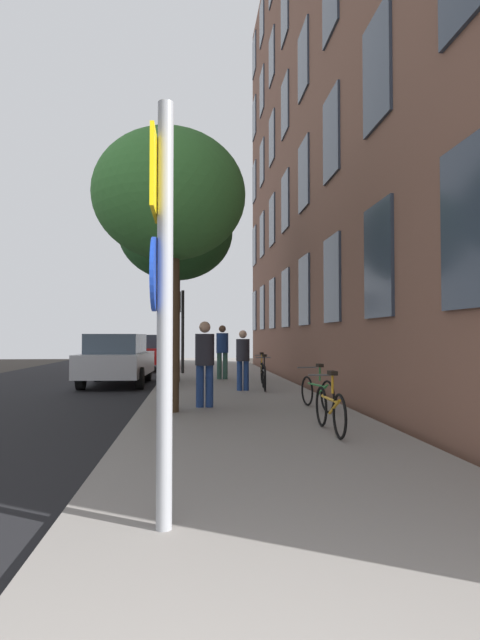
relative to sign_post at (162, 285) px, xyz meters
name	(u,v)px	position (x,y,z in m)	size (l,w,h in m)	color
ground_plane	(110,388)	(-2.22, 11.93, -1.94)	(41.80, 41.80, 0.00)	#332D28
road_asphalt	(37,389)	(-4.32, 11.93, -1.94)	(7.00, 38.00, 0.01)	black
sidewalk	(226,385)	(1.28, 11.93, -1.88)	(4.20, 38.00, 0.12)	gray
building_facade	(312,83)	(3.87, 11.43, 7.39)	(0.56, 27.00, 18.62)	brown
sign_post	(162,285)	(0.00, 0.00, 0.00)	(0.15, 0.60, 3.22)	gray
traffic_light	(180,316)	(-0.24, 16.56, 0.41)	(0.43, 0.24, 3.25)	black
tree_near	(169,198)	(-0.21, 6.09, 2.29)	(2.95, 2.95, 5.42)	#4C3823
tree_far	(176,233)	(-0.30, 12.60, 2.92)	(3.63, 3.63, 6.31)	#4C3823
bicycle_0	(330,408)	(2.29, 3.69, -1.46)	(0.42, 1.68, 0.93)	black
bicycle_1	(317,391)	(2.69, 6.15, -1.47)	(0.44, 1.64, 0.90)	black
bicycle_2	(264,376)	(2.16, 9.94, -1.45)	(0.42, 1.69, 0.96)	black
bicycle_3	(262,370)	(2.42, 12.30, -1.46)	(0.42, 1.73, 0.93)	black
pedestrian_0	(205,358)	(0.49, 6.65, -0.83)	(0.51, 0.51, 1.74)	navy
pedestrian_1	(243,356)	(1.58, 9.81, -0.91)	(0.39, 0.39, 1.60)	navy
pedestrian_2	(222,348)	(1.25, 13.58, -0.78)	(0.44, 0.44, 1.81)	#33594C
car_0	(117,359)	(-2.14, 12.82, -1.10)	(2.03, 4.34, 1.62)	#B7B7BC
car_1	(145,352)	(-1.97, 20.52, -1.10)	(1.84, 4.18, 1.62)	red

